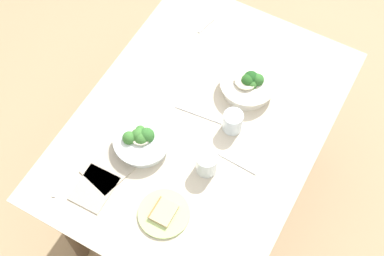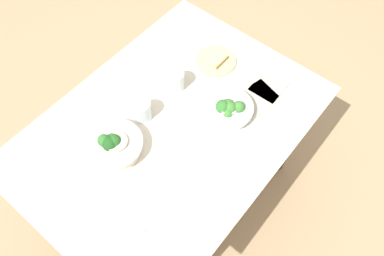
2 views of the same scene
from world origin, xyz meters
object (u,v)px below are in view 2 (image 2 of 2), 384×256
broccoli_bowl_near (227,109)px  fork_by_far_bowl (303,93)px  water_glass_center (142,110)px  bread_side_plate (216,60)px  napkin_folded_upper (270,86)px  napkin_folded_lower (257,99)px  table_knife_right (171,132)px  fork_by_near_bowl (135,239)px  water_glass_side (175,80)px  table_knife_left (152,89)px  broccoli_bowl_far (114,145)px

broccoli_bowl_near → fork_by_far_bowl: bearing=-32.5°
water_glass_center → fork_by_far_bowl: bearing=-40.5°
bread_side_plate → napkin_folded_upper: bread_side_plate is taller
napkin_folded_lower → table_knife_right: bearing=154.1°
table_knife_right → napkin_folded_upper: napkin_folded_upper is taller
fork_by_near_bowl → napkin_folded_upper: bearing=13.1°
fork_by_far_bowl → fork_by_near_bowl: same height
fork_by_near_bowl → napkin_folded_lower: bearing=13.4°
water_glass_center → napkin_folded_lower: size_ratio=0.52×
broccoli_bowl_near → fork_by_near_bowl: 0.66m
water_glass_side → broccoli_bowl_near: bearing=-83.4°
bread_side_plate → table_knife_right: bread_side_plate is taller
napkin_folded_lower → fork_by_far_bowl: bearing=-41.2°
bread_side_plate → napkin_folded_upper: 0.28m
broccoli_bowl_near → fork_by_far_bowl: (0.31, -0.20, -0.03)m
water_glass_center → fork_by_near_bowl: size_ratio=0.89×
water_glass_side → table_knife_left: bearing=135.7°
table_knife_left → napkin_folded_upper: 0.54m
broccoli_bowl_near → napkin_folded_upper: 0.26m
fork_by_far_bowl → table_knife_right: same height
fork_by_far_bowl → broccoli_bowl_near: bearing=117.2°
water_glass_center → napkin_folded_lower: 0.52m
fork_by_far_bowl → napkin_folded_upper: size_ratio=0.58×
bread_side_plate → water_glass_center: 0.46m
water_glass_side → napkin_folded_lower: 0.38m
broccoli_bowl_near → table_knife_right: (-0.23, 0.13, -0.03)m
water_glass_side → fork_by_near_bowl: 0.71m
fork_by_far_bowl → napkin_folded_lower: bearing=108.5°
bread_side_plate → fork_by_far_bowl: 0.43m
broccoli_bowl_far → table_knife_left: broccoli_bowl_far is taller
fork_by_near_bowl → table_knife_right: 0.47m
napkin_folded_upper → broccoli_bowl_far: bearing=155.8°
water_glass_side → water_glass_center: bearing=179.0°
water_glass_side → fork_by_near_bowl: bearing=-151.4°
water_glass_center → broccoli_bowl_near: bearing=-48.5°
table_knife_right → broccoli_bowl_near: bearing=-124.9°
bread_side_plate → water_glass_side: bearing=168.2°
water_glass_center → napkin_folded_lower: water_glass_center is taller
napkin_folded_lower → broccoli_bowl_far: bearing=152.5°
broccoli_bowl_far → table_knife_right: broccoli_bowl_far is taller
bread_side_plate → water_glass_center: (-0.45, 0.05, 0.04)m
fork_by_far_bowl → napkin_folded_upper: napkin_folded_upper is taller
bread_side_plate → napkin_folded_upper: bearing=-81.8°
table_knife_left → table_knife_right: (-0.12, -0.22, 0.00)m
broccoli_bowl_far → napkin_folded_upper: 0.75m
broccoli_bowl_near → table_knife_right: broccoli_bowl_near is taller
bread_side_plate → table_knife_right: 0.45m
napkin_folded_lower → fork_by_near_bowl: bearing=-179.1°
water_glass_side → fork_by_far_bowl: bearing=-53.9°
fork_by_far_bowl → table_knife_left: 0.69m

